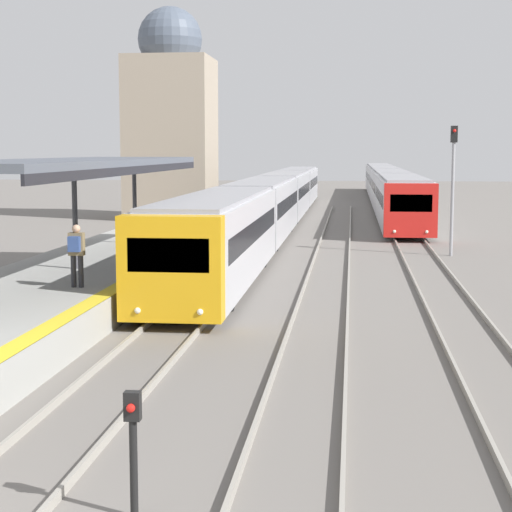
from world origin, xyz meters
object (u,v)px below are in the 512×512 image
object	(u,v)px
train_far	(387,185)
signal_post_near	(133,439)
person_on_platform	(76,250)
train_near	(275,199)
signal_mast_far	(453,175)

from	to	relation	value
train_far	signal_post_near	distance (m)	61.47
person_on_platform	train_far	bearing A→B (deg)	78.50
person_on_platform	signal_post_near	world-z (taller)	person_on_platform
train_near	signal_post_near	world-z (taller)	train_near
train_near	signal_mast_far	size ratio (longest dim) A/B	10.55
signal_post_near	train_near	bearing A→B (deg)	92.63
signal_post_near	signal_mast_far	world-z (taller)	signal_mast_far
train_far	signal_mast_far	bearing A→B (deg)	-87.64
train_far	train_near	bearing A→B (deg)	-108.74
person_on_platform	signal_mast_far	xyz separation A→B (m)	(11.45, 15.50, 1.55)
train_far	signal_mast_far	distance (m)	34.00
person_on_platform	signal_post_near	xyz separation A→B (m)	(4.57, -11.79, -0.89)
signal_post_near	train_far	bearing A→B (deg)	84.88
signal_mast_far	train_near	bearing A→B (deg)	125.11
signal_mast_far	person_on_platform	bearing A→B (deg)	-126.46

